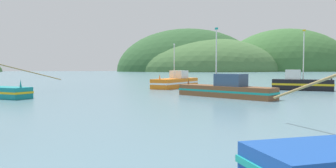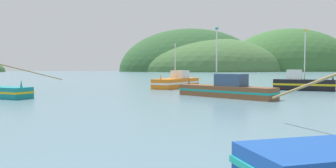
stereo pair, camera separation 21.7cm
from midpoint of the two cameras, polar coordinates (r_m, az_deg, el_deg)
name	(u,v)px [view 2 (the right image)]	position (r m, az deg, el deg)	size (l,w,h in m)	color
hill_far_center	(209,71)	(256.28, 7.24, 2.23)	(118.28, 94.62, 53.48)	#47703D
hill_mid_right	(192,71)	(263.69, 4.24, 2.26)	(117.76, 94.21, 69.07)	#2D562D
hill_far_right	(289,71)	(296.90, 20.74, 2.15)	(115.02, 92.02, 72.85)	#386633
fishing_boat_brown	(226,89)	(30.69, 10.48, -0.96)	(7.08, 9.47, 6.64)	brown
fishing_boat_black	(302,83)	(42.79, 22.88, 0.12)	(6.63, 5.64, 7.46)	black
fishing_boat_orange	(177,82)	(44.88, 1.74, 0.36)	(8.24, 8.56, 6.12)	orange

